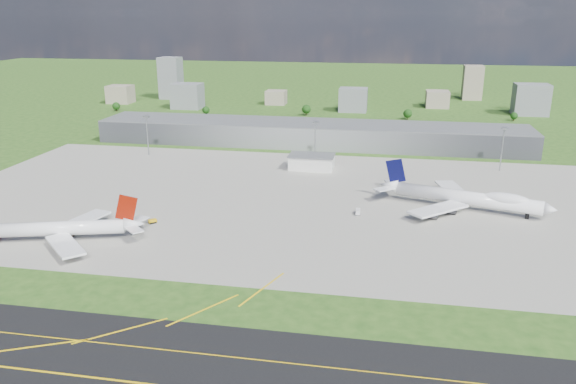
% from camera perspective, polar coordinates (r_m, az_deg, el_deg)
% --- Properties ---
extents(ground, '(1400.00, 1400.00, 0.00)m').
position_cam_1_polar(ground, '(385.50, 1.96, 4.38)').
color(ground, '#274D18').
rests_on(ground, ground).
extents(apron, '(360.00, 190.00, 0.08)m').
position_cam_1_polar(apron, '(279.40, 0.69, -0.82)').
color(apron, gray).
rests_on(apron, ground).
extents(terminal, '(300.00, 42.00, 15.00)m').
position_cam_1_polar(terminal, '(398.37, 2.29, 5.92)').
color(terminal, gray).
rests_on(terminal, ground).
extents(ops_building, '(26.00, 16.00, 8.00)m').
position_cam_1_polar(ops_building, '(335.14, 2.41, 3.04)').
color(ops_building, silver).
rests_on(ops_building, ground).
extents(mast_west, '(3.50, 2.00, 25.90)m').
position_cam_1_polar(mast_west, '(376.55, -14.15, 6.29)').
color(mast_west, gray).
rests_on(mast_west, ground).
extents(mast_center, '(3.50, 2.00, 25.90)m').
position_cam_1_polar(mast_center, '(346.47, 2.78, 5.85)').
color(mast_center, gray).
rests_on(mast_center, ground).
extents(mast_east, '(3.50, 2.00, 25.90)m').
position_cam_1_polar(mast_east, '(349.98, 21.00, 4.81)').
color(mast_east, gray).
rests_on(mast_east, ground).
extents(airliner_red_twin, '(68.40, 52.24, 19.12)m').
position_cam_1_polar(airliner_red_twin, '(246.73, -22.16, -3.51)').
color(airliner_red_twin, white).
rests_on(airliner_red_twin, ground).
extents(airliner_blue_quad, '(79.21, 60.81, 21.15)m').
position_cam_1_polar(airliner_blue_quad, '(277.00, 17.72, -0.59)').
color(airliner_blue_quad, white).
rests_on(airliner_blue_quad, ground).
extents(tug_yellow, '(3.94, 3.87, 1.76)m').
position_cam_1_polar(tug_yellow, '(255.79, -13.60, -2.92)').
color(tug_yellow, '#E1AC0D').
rests_on(tug_yellow, ground).
extents(van_white_near, '(2.31, 4.77, 2.42)m').
position_cam_1_polar(van_white_near, '(261.30, 7.13, -2.03)').
color(van_white_near, silver).
rests_on(van_white_near, ground).
extents(van_white_far, '(4.31, 2.20, 2.24)m').
position_cam_1_polar(van_white_far, '(266.33, 14.18, -2.08)').
color(van_white_far, silver).
rests_on(van_white_far, ground).
extents(bldg_far_w, '(24.00, 20.00, 18.00)m').
position_cam_1_polar(bldg_far_w, '(611.81, -16.67, 9.50)').
color(bldg_far_w, gray).
rests_on(bldg_far_w, ground).
extents(bldg_w, '(28.00, 22.00, 24.00)m').
position_cam_1_polar(bldg_w, '(561.40, -10.19, 9.58)').
color(bldg_w, slate).
rests_on(bldg_w, ground).
extents(bldg_cw, '(20.00, 18.00, 14.00)m').
position_cam_1_polar(bldg_cw, '(578.48, -1.21, 9.59)').
color(bldg_cw, gray).
rests_on(bldg_cw, ground).
extents(bldg_c, '(26.00, 20.00, 22.00)m').
position_cam_1_polar(bldg_c, '(537.97, 6.63, 9.29)').
color(bldg_c, slate).
rests_on(bldg_c, ground).
extents(bldg_ce, '(22.00, 24.00, 16.00)m').
position_cam_1_polar(bldg_ce, '(578.76, 14.92, 9.11)').
color(bldg_ce, gray).
rests_on(bldg_ce, ground).
extents(bldg_e, '(30.00, 22.00, 28.00)m').
position_cam_1_polar(bldg_e, '(560.75, 23.44, 8.61)').
color(bldg_e, slate).
rests_on(bldg_e, ground).
extents(bldg_tall_w, '(22.00, 20.00, 44.00)m').
position_cam_1_polar(bldg_tall_w, '(630.07, -11.82, 11.27)').
color(bldg_tall_w, slate).
rests_on(bldg_tall_w, ground).
extents(bldg_tall_e, '(20.00, 18.00, 36.00)m').
position_cam_1_polar(bldg_tall_e, '(641.00, 18.23, 10.51)').
color(bldg_tall_e, gray).
rests_on(bldg_tall_e, ground).
extents(tree_far_w, '(7.20, 7.20, 8.80)m').
position_cam_1_polar(tree_far_w, '(559.25, -17.06, 8.35)').
color(tree_far_w, '#382314').
rests_on(tree_far_w, ground).
extents(tree_w, '(6.75, 6.75, 8.25)m').
position_cam_1_polar(tree_w, '(519.93, -8.34, 8.24)').
color(tree_w, '#382314').
rests_on(tree_w, ground).
extents(tree_c, '(8.10, 8.10, 9.90)m').
position_cam_1_polar(tree_c, '(513.40, 1.87, 8.41)').
color(tree_c, '#382314').
rests_on(tree_c, ground).
extents(tree_e, '(7.65, 7.65, 9.35)m').
position_cam_1_polar(tree_e, '(503.44, 12.07, 7.81)').
color(tree_e, '#382314').
rests_on(tree_e, ground).
extents(tree_far_e, '(6.30, 6.30, 7.70)m').
position_cam_1_polar(tree_far_e, '(524.06, 21.98, 7.19)').
color(tree_far_e, '#382314').
rests_on(tree_far_e, ground).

